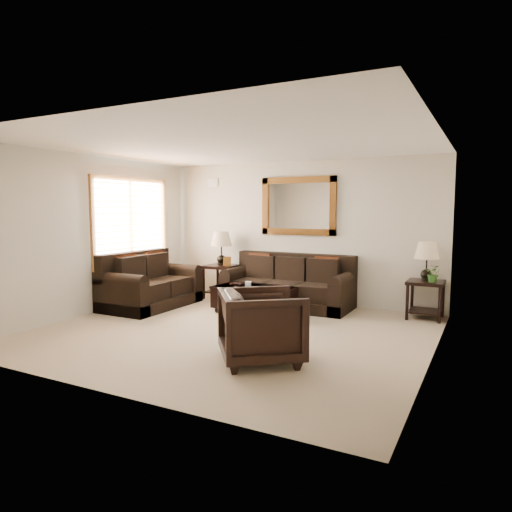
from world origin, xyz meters
The scene contains 11 objects.
room centered at (0.00, 0.00, 1.35)m, with size 5.51×5.01×2.71m.
window centered at (-2.70, 0.90, 1.55)m, with size 0.07×1.96×1.66m.
mirror centered at (0.02, 2.47, 1.85)m, with size 1.50×0.06×1.10m.
air_vent centered at (-1.90, 2.48, 2.35)m, with size 0.25×0.02×0.18m, color #999999.
sofa centered at (0.02, 2.04, 0.35)m, with size 2.34×1.01×0.96m.
loveseat centered at (-2.26, 0.82, 0.37)m, with size 1.06×1.79×1.01m.
end_table_left centered at (-1.50, 2.15, 0.88)m, with size 0.61×0.61×1.35m.
end_table_right centered at (2.40, 2.17, 0.82)m, with size 0.57×0.57×1.26m.
coffee_table centered at (-0.27, 1.21, 0.29)m, with size 1.41×0.84×0.58m.
armchair centered at (0.98, -0.97, 0.47)m, with size 0.91×0.85×0.94m, color black.
potted_plant centered at (2.52, 2.07, 0.73)m, with size 0.25×0.28×0.22m, color #2D6121.
Camera 1 is at (3.32, -5.63, 1.78)m, focal length 32.00 mm.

